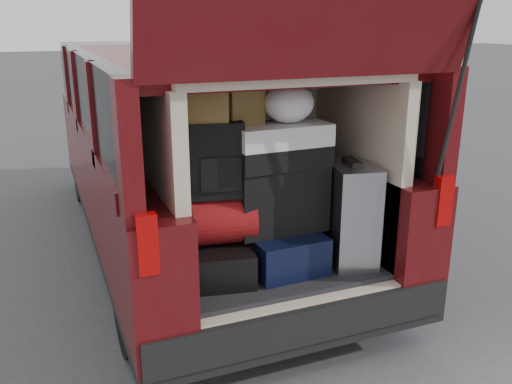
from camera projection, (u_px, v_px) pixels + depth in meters
ground at (282, 354)px, 3.43m from camera, size 80.00×80.00×0.00m
minivan at (196, 152)px, 4.80m from camera, size 1.90×5.35×2.77m
load_floor at (265, 296)px, 3.59m from camera, size 1.24×1.05×0.55m
black_hardshell at (218, 259)px, 3.24m from camera, size 0.47×0.58×0.21m
navy_hardshell at (280, 248)px, 3.37m from camera, size 0.46×0.55×0.23m
silver_roller at (349, 213)px, 3.38m from camera, size 0.34×0.47×0.63m
red_duffel at (216, 219)px, 3.18m from camera, size 0.48×0.34×0.29m
black_soft_case at (277, 197)px, 3.32m from camera, size 0.56×0.34×0.40m
backpack at (216, 159)px, 3.07m from camera, size 0.34×0.24×0.44m
twotone_duffel at (280, 145)px, 3.19m from camera, size 0.58×0.32×0.26m
grocery_sack_lower at (207, 103)px, 2.98m from camera, size 0.25×0.22×0.20m
grocery_sack_upper at (241, 105)px, 3.12m from camera, size 0.25×0.22×0.22m
plastic_bag_center at (289, 103)px, 3.14m from camera, size 0.31×0.29×0.24m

